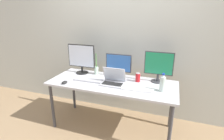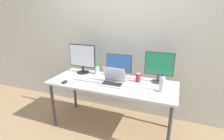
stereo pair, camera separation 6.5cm
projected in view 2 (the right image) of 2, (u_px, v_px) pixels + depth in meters
The scene contains 13 objects.
ground_plane at pixel (112, 126), 2.69m from camera, with size 16.00×16.00×0.00m, color #9E7F5B.
wall_back at pixel (125, 37), 2.79m from camera, with size 7.00×0.08×2.60m, color silver.
work_desk at pixel (112, 86), 2.47m from camera, with size 1.78×0.71×0.74m.
monitor_left at pixel (82, 58), 2.74m from camera, with size 0.45×0.19×0.46m.
monitor_center at pixel (119, 65), 2.60m from camera, with size 0.39×0.18×0.35m.
monitor_right at pixel (159, 66), 2.37m from camera, with size 0.39×0.17×0.43m.
laptop_silver at pixel (113, 80), 2.37m from camera, with size 0.31×0.23×0.23m.
keyboard_main at pixel (138, 90), 2.19m from camera, with size 0.38×0.12×0.02m, color white.
keyboard_aux at pixel (88, 80), 2.51m from camera, with size 0.42×0.13×0.02m, color #B2B2B7.
mouse_by_keyboard at pixel (65, 82), 2.41m from camera, with size 0.07×0.10×0.04m, color black.
water_bottle at pixel (162, 84), 2.13m from camera, with size 0.07×0.07×0.24m.
soda_can_near_keyboard at pixel (138, 78), 2.44m from camera, with size 0.07×0.07×0.13m.
bamboo_vase at pixel (97, 69), 2.75m from camera, with size 0.07×0.07×0.33m.
Camera 2 is at (0.81, -2.12, 1.69)m, focal length 28.00 mm.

